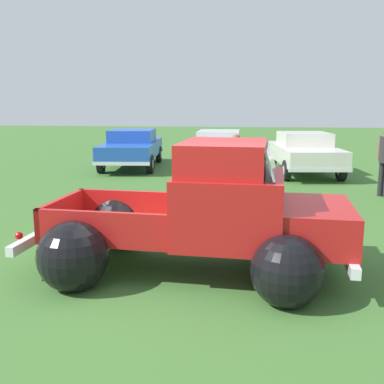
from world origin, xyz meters
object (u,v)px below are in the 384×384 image
Objects in this scene: show_car_1 at (218,149)px; show_car_0 at (132,147)px; vintage_pickup_truck at (212,222)px; spectator_2 at (236,163)px; show_car_2 at (304,152)px.

show_car_0 is at bearing -96.14° from show_car_1.
vintage_pickup_truck reaches higher than show_car_1.
vintage_pickup_truck is 5.08m from spectator_2.
vintage_pickup_truck is 11.27m from show_car_0.
show_car_1 is (3.32, -0.36, -0.00)m from show_car_0.
show_car_0 is at bearing -105.03° from show_car_2.
show_car_1 and show_car_2 have the same top height.
show_car_1 is at bearing -107.84° from show_car_2.
show_car_2 is at bearing 76.17° from show_car_0.
vintage_pickup_truck reaches higher than show_car_2.
vintage_pickup_truck is 1.03× the size of show_car_1.
show_car_0 is at bearing -177.53° from spectator_2.
show_car_0 is 1.05× the size of show_car_1.
show_car_2 is (3.01, -0.62, 0.00)m from show_car_1.
show_car_0 is (-3.84, 10.59, 0.03)m from vintage_pickup_truck.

